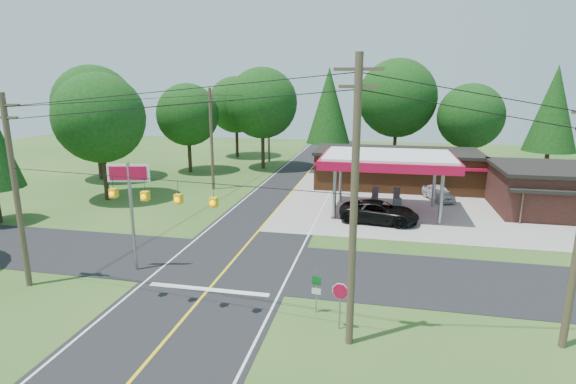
% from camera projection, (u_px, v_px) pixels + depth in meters
% --- Properties ---
extents(ground, '(120.00, 120.00, 0.00)m').
position_uv_depth(ground, '(231.00, 263.00, 26.65)').
color(ground, '#29511C').
rests_on(ground, ground).
extents(main_highway, '(8.00, 120.00, 0.02)m').
position_uv_depth(main_highway, '(231.00, 263.00, 26.65)').
color(main_highway, black).
rests_on(main_highway, ground).
extents(cross_road, '(70.00, 7.00, 0.02)m').
position_uv_depth(cross_road, '(231.00, 263.00, 26.65)').
color(cross_road, black).
rests_on(cross_road, ground).
extents(lane_center_yellow, '(0.15, 110.00, 0.00)m').
position_uv_depth(lane_center_yellow, '(231.00, 263.00, 26.64)').
color(lane_center_yellow, yellow).
rests_on(lane_center_yellow, main_highway).
extents(gas_canopy, '(10.60, 7.40, 4.88)m').
position_uv_depth(gas_canopy, '(388.00, 161.00, 36.22)').
color(gas_canopy, gray).
rests_on(gas_canopy, ground).
extents(convenience_store, '(16.40, 7.55, 3.80)m').
position_uv_depth(convenience_store, '(396.00, 168.00, 46.07)').
color(convenience_store, brown).
rests_on(convenience_store, ground).
extents(utility_pole_near_right, '(1.80, 0.30, 11.50)m').
position_uv_depth(utility_pole_near_right, '(354.00, 203.00, 17.09)').
color(utility_pole_near_right, '#473828').
rests_on(utility_pole_near_right, ground).
extents(utility_pole_near_left, '(1.80, 0.30, 10.00)m').
position_uv_depth(utility_pole_near_left, '(16.00, 190.00, 22.55)').
color(utility_pole_near_left, '#473828').
rests_on(utility_pole_near_left, ground).
extents(utility_pole_far_left, '(1.80, 0.30, 10.00)m').
position_uv_depth(utility_pole_far_left, '(211.00, 138.00, 44.13)').
color(utility_pole_far_left, '#473828').
rests_on(utility_pole_far_left, ground).
extents(utility_pole_north, '(0.30, 0.30, 9.50)m').
position_uv_depth(utility_pole_north, '(269.00, 127.00, 60.11)').
color(utility_pole_north, '#473828').
rests_on(utility_pole_north, ground).
extents(overhead_beacons, '(17.04, 2.04, 1.03)m').
position_uv_depth(overhead_beacons, '(161.00, 182.00, 19.67)').
color(overhead_beacons, black).
rests_on(overhead_beacons, ground).
extents(treeline_backdrop, '(70.27, 51.59, 13.30)m').
position_uv_depth(treeline_backdrop, '(310.00, 111.00, 47.55)').
color(treeline_backdrop, '#332316').
rests_on(treeline_backdrop, ground).
extents(suv_car, '(6.59, 6.59, 1.65)m').
position_uv_depth(suv_car, '(379.00, 212.00, 34.28)').
color(suv_car, black).
rests_on(suv_car, ground).
extents(sedan_car, '(5.26, 5.26, 1.38)m').
position_uv_depth(sedan_car, '(438.00, 193.00, 40.82)').
color(sedan_car, silver).
rests_on(sedan_car, ground).
extents(big_stop_sign, '(2.29, 0.57, 6.24)m').
position_uv_depth(big_stop_sign, '(130.00, 192.00, 24.65)').
color(big_stop_sign, gray).
rests_on(big_stop_sign, ground).
extents(octagonal_stop_sign, '(0.75, 0.20, 2.17)m').
position_uv_depth(octagonal_stop_sign, '(340.00, 295.00, 19.16)').
color(octagonal_stop_sign, gray).
rests_on(octagonal_stop_sign, ground).
extents(route_sign_post, '(0.43, 0.11, 2.10)m').
position_uv_depth(route_sign_post, '(316.00, 288.00, 20.64)').
color(route_sign_post, gray).
rests_on(route_sign_post, ground).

